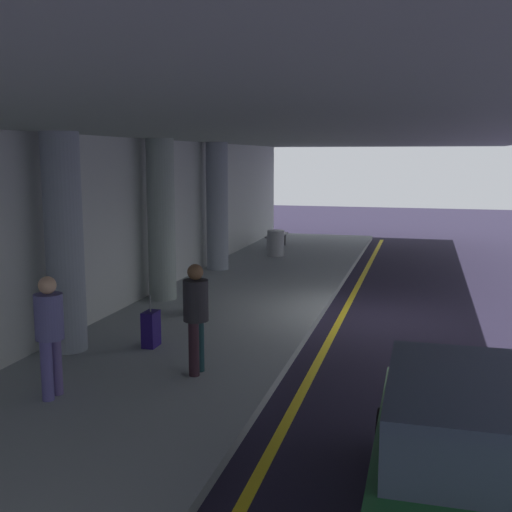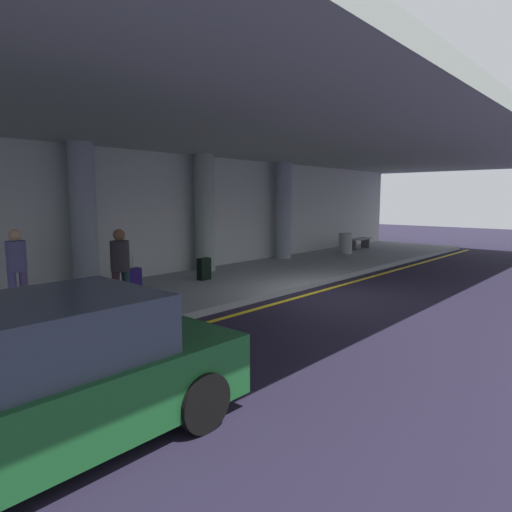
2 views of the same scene
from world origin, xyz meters
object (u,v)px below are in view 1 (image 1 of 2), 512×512
car_dark_green (479,472)px  suitcase_upright_secondary (194,299)px  trash_bin_steel (276,243)px  support_column_center (161,220)px  person_waiting_for_ride (50,329)px  support_column_left_mid (64,243)px  support_column_right_mid (217,207)px  bench_metal (277,238)px  suitcase_upright_primary (151,329)px  traveler_with_luggage (196,311)px

car_dark_green → suitcase_upright_secondary: car_dark_green is taller
trash_bin_steel → support_column_center: bearing=171.1°
support_column_center → person_waiting_for_ride: 6.10m
suitcase_upright_secondary → trash_bin_steel: 7.95m
car_dark_green → person_waiting_for_ride: 5.66m
support_column_left_mid → support_column_right_mid: same height
suitcase_upright_secondary → bench_metal: (9.86, 0.53, 0.04)m
car_dark_green → suitcase_upright_primary: 6.60m
traveler_with_luggage → suitcase_upright_secondary: (3.43, 1.32, -0.65)m
car_dark_green → suitcase_upright_secondary: bearing=-141.7°
car_dark_green → trash_bin_steel: 15.51m
support_column_right_mid → bench_metal: 5.01m
support_column_right_mid → support_column_left_mid: bearing=180.0°
support_column_left_mid → traveler_with_luggage: 2.71m
support_column_left_mid → suitcase_upright_primary: support_column_left_mid is taller
suitcase_upright_secondary → person_waiting_for_ride: bearing=-161.6°
support_column_left_mid → suitcase_upright_secondary: 3.47m
person_waiting_for_ride → trash_bin_steel: size_ratio=1.98×
support_column_right_mid → car_dark_green: size_ratio=0.89×
suitcase_upright_primary → trash_bin_steel: suitcase_upright_primary is taller
bench_metal → car_dark_green: bearing=-161.2°
person_waiting_for_ride → suitcase_upright_secondary: size_ratio=1.87×
support_column_center → car_dark_green: support_column_center is taller
car_dark_green → traveler_with_luggage: (3.21, 3.78, 0.40)m
traveler_with_luggage → suitcase_upright_secondary: 3.74m
bench_metal → support_column_right_mid: bearing=172.1°
support_column_right_mid → car_dark_green: (-11.76, -6.29, -1.26)m
car_dark_green → trash_bin_steel: size_ratio=4.82×
suitcase_upright_primary → suitcase_upright_secondary: size_ratio=1.00×
traveler_with_luggage → suitcase_upright_secondary: traveler_with_luggage is taller
support_column_left_mid → trash_bin_steel: 10.98m
traveler_with_luggage → trash_bin_steel: 11.49m
support_column_center → suitcase_upright_primary: (-3.48, -1.28, -1.51)m
support_column_left_mid → car_dark_green: support_column_left_mid is taller
traveler_with_luggage → suitcase_upright_primary: (1.08, 1.23, -0.65)m
support_column_right_mid → suitcase_upright_secondary: 5.47m
suitcase_upright_primary → bench_metal: suitcase_upright_primary is taller
car_dark_green → suitcase_upright_secondary: 8.38m
support_column_left_mid → traveler_with_luggage: bearing=-102.4°
car_dark_green → suitcase_upright_secondary: size_ratio=4.56×
bench_metal → trash_bin_steel: (-1.90, -0.41, 0.07)m
support_column_center → traveler_with_luggage: 5.27m
car_dark_green → bench_metal: 17.44m
support_column_left_mid → car_dark_green: 7.44m
car_dark_green → traveler_with_luggage: size_ratio=2.44×
bench_metal → trash_bin_steel: 1.95m
support_column_left_mid → support_column_center: 4.00m
support_column_center → traveler_with_luggage: (-4.55, -2.51, -0.86)m
support_column_center → suitcase_upright_primary: 4.00m
support_column_center → traveler_with_luggage: size_ratio=2.17×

